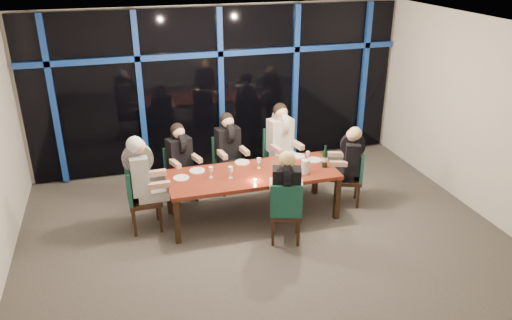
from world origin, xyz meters
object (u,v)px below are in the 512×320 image
object	(u,v)px
diner_far_left	(180,152)
diner_near_mid	(287,183)
chair_end_left	(138,195)
wine_bottle	(325,159)
water_pitcher	(305,167)
chair_end_right	(353,175)
diner_far_right	(281,133)
chair_far_mid	(227,160)
diner_end_right	(350,154)
dining_table	(252,177)
diner_far_mid	(228,141)
chair_near_mid	(286,209)
diner_end_left	(141,170)
chair_far_right	(278,153)
chair_far_left	(179,171)

from	to	relation	value
diner_far_left	diner_near_mid	world-z (taller)	diner_near_mid
chair_end_left	diner_far_left	bearing A→B (deg)	-47.01
wine_bottle	water_pitcher	bearing A→B (deg)	-160.44
chair_end_right	diner_near_mid	bearing A→B (deg)	-41.80
diner_near_mid	diner_far_right	bearing A→B (deg)	-88.28
chair_far_mid	diner_end_right	xyz separation A→B (m)	(1.77, -1.07, 0.34)
diner_far_right	chair_end_right	bearing A→B (deg)	-58.50
dining_table	chair_end_left	xyz separation A→B (m)	(-1.73, 0.09, -0.11)
diner_far_mid	diner_near_mid	size ratio (longest dim) A/B	0.99
dining_table	diner_near_mid	size ratio (longest dim) A/B	2.77
dining_table	chair_near_mid	bearing A→B (deg)	-74.04
diner_end_left	water_pitcher	size ratio (longest dim) A/B	4.52
chair_far_right	diner_end_right	xyz separation A→B (m)	(0.84, -1.06, 0.30)
chair_near_mid	water_pitcher	distance (m)	0.87
chair_far_left	diner_near_mid	bearing A→B (deg)	-71.25
diner_far_mid	wine_bottle	bearing A→B (deg)	-49.17
dining_table	diner_end_right	world-z (taller)	diner_end_right
diner_far_left	diner_far_right	world-z (taller)	diner_far_right
chair_far_mid	chair_end_left	distance (m)	1.84
chair_far_left	diner_far_left	distance (m)	0.37
chair_far_left	diner_far_mid	bearing A→B (deg)	-14.30
chair_far_mid	diner_far_mid	bearing A→B (deg)	-90.00
dining_table	chair_near_mid	distance (m)	0.91
dining_table	diner_far_mid	distance (m)	1.00
chair_far_mid	diner_end_left	xyz separation A→B (m)	(-1.48, -0.95, 0.44)
chair_far_left	diner_far_mid	distance (m)	0.95
diner_far_right	diner_near_mid	size ratio (longest dim) A/B	1.06
chair_near_mid	diner_far_mid	xyz separation A→B (m)	(-0.39, 1.83, 0.38)
dining_table	diner_end_left	bearing A→B (deg)	176.70
chair_far_left	diner_end_right	bearing A→B (deg)	-37.75
chair_far_mid	diner_far_left	bearing A→B (deg)	-174.86
diner_far_left	chair_near_mid	bearing A→B (deg)	-72.40
diner_end_left	chair_end_left	bearing A→B (deg)	90.00
chair_far_right	chair_near_mid	distance (m)	1.97
dining_table	chair_near_mid	xyz separation A→B (m)	(0.25, -0.86, -0.14)
chair_end_left	diner_end_right	size ratio (longest dim) A/B	1.15
chair_end_left	chair_end_right	bearing A→B (deg)	-94.13
chair_near_mid	diner_far_left	xyz separation A→B (m)	(-1.22, 1.70, 0.34)
dining_table	chair_far_mid	world-z (taller)	chair_far_mid
chair_near_mid	chair_end_right	bearing A→B (deg)	-132.32
chair_near_mid	water_pitcher	world-z (taller)	water_pitcher
water_pitcher	dining_table	bearing A→B (deg)	-174.52
dining_table	chair_near_mid	size ratio (longest dim) A/B	2.70
diner_near_mid	wine_bottle	bearing A→B (deg)	-123.85
dining_table	diner_near_mid	distance (m)	0.86
chair_far_left	wine_bottle	distance (m)	2.40
chair_end_right	chair_near_mid	size ratio (longest dim) A/B	0.95
diner_end_left	diner_far_mid	bearing A→B (deg)	-61.53
diner_far_right	dining_table	bearing A→B (deg)	-140.14
diner_far_right	diner_end_left	world-z (taller)	same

